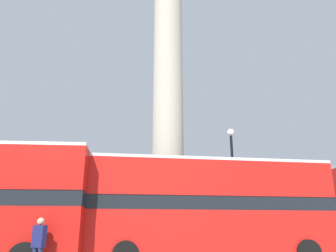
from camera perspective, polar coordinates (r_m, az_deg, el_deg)
monument_column at (r=19.26m, az=0.00°, el=-1.96°), size 5.46×5.46×19.72m
bus_a at (r=14.58m, az=7.34°, el=-13.61°), size 10.29×2.90×4.24m
equestrian_statue at (r=26.14m, az=19.50°, el=-15.78°), size 4.59×4.24×6.05m
street_lamp at (r=17.46m, az=11.40°, el=-10.31°), size 0.39×0.39×6.56m
pedestrian_near_lamp at (r=11.68m, az=-21.62°, el=-18.37°), size 0.48×0.42×1.76m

